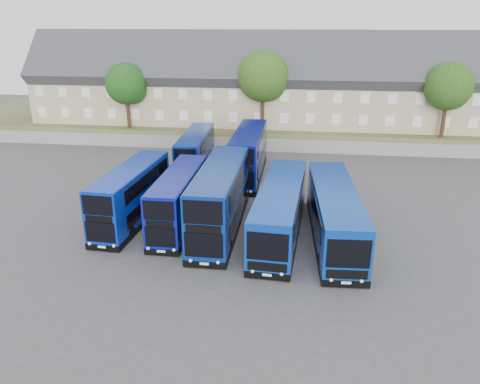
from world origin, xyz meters
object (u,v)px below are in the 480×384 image
at_px(dd_front_left, 132,196).
at_px(tree_east, 450,88).
at_px(coach_east_a, 280,211).
at_px(dd_front_mid, 179,201).
at_px(tree_mid, 264,78).
at_px(tree_west, 128,85).

height_order(dd_front_left, tree_east, tree_east).
bearing_deg(tree_east, coach_east_a, -126.13).
xyz_separation_m(dd_front_mid, coach_east_a, (7.35, -0.56, -0.20)).
bearing_deg(tree_mid, dd_front_mid, -100.41).
xyz_separation_m(coach_east_a, tree_west, (-19.11, 23.13, 5.30)).
height_order(dd_front_left, coach_east_a, dd_front_left).
distance_m(coach_east_a, tree_west, 30.47).
height_order(dd_front_left, tree_west, tree_west).
relative_size(dd_front_mid, tree_west, 1.31).
height_order(coach_east_a, tree_east, tree_east).
height_order(tree_west, tree_east, tree_east).
height_order(dd_front_mid, coach_east_a, dd_front_mid).
bearing_deg(dd_front_left, dd_front_mid, -0.11).
relative_size(coach_east_a, tree_west, 1.72).
relative_size(dd_front_left, tree_east, 1.28).
height_order(dd_front_left, tree_mid, tree_mid).
bearing_deg(tree_mid, dd_front_left, -109.16).
xyz_separation_m(tree_west, tree_east, (36.00, 0.00, 0.34)).
height_order(tree_west, tree_mid, tree_mid).
xyz_separation_m(tree_west, tree_mid, (16.00, 0.50, 1.02)).
bearing_deg(tree_west, tree_east, 0.00).
xyz_separation_m(tree_mid, tree_east, (20.00, -0.50, -0.68)).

